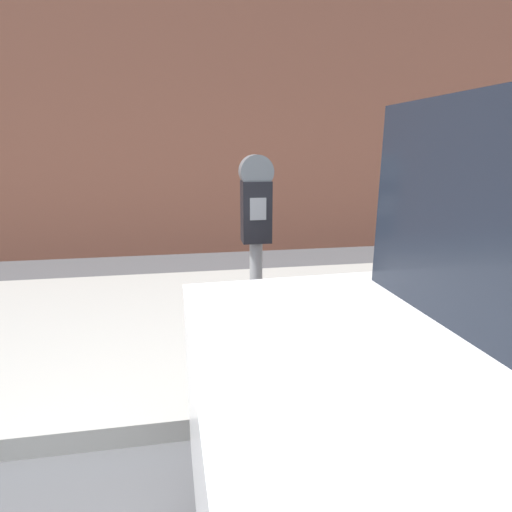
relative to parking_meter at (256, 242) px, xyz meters
The scene contains 3 objects.
sidewalk 1.62m from the parking_meter, 104.80° to the left, with size 24.00×2.80×0.14m.
building_facade 4.35m from the parking_meter, 94.36° to the left, with size 24.00×0.30×4.58m.
parking_meter is the anchor object (origin of this frame).
Camera 1 is at (-0.04, -1.15, 1.61)m, focal length 28.00 mm.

